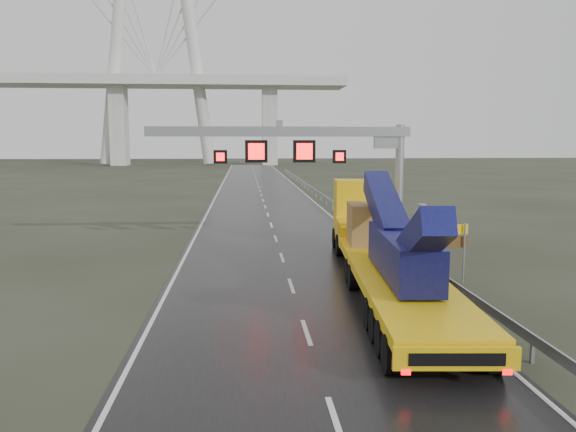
{
  "coord_description": "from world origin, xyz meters",
  "views": [
    {
      "loc": [
        -1.98,
        -13.64,
        6.23
      ],
      "look_at": [
        -0.21,
        9.15,
        3.2
      ],
      "focal_mm": 35.0,
      "sensor_mm": 36.0,
      "label": 1
    }
  ],
  "objects": [
    {
      "name": "ground",
      "position": [
        0.0,
        0.0,
        0.0
      ],
      "size": [
        400.0,
        400.0,
        0.0
      ],
      "primitive_type": "plane",
      "color": "#2A2D20",
      "rests_on": "ground"
    },
    {
      "name": "road",
      "position": [
        0.0,
        40.0,
        0.01
      ],
      "size": [
        11.0,
        200.0,
        0.02
      ],
      "primitive_type": "cube",
      "color": "black",
      "rests_on": "ground"
    },
    {
      "name": "guardrail",
      "position": [
        6.1,
        30.0,
        0.7
      ],
      "size": [
        0.2,
        140.0,
        1.4
      ],
      "primitive_type": null,
      "color": "#93969B",
      "rests_on": "ground"
    },
    {
      "name": "sign_gantry",
      "position": [
        2.1,
        17.99,
        5.61
      ],
      "size": [
        14.9,
        1.2,
        7.42
      ],
      "color": "beige",
      "rests_on": "ground"
    },
    {
      "name": "heavy_haul_truck",
      "position": [
        4.12,
        11.31,
        1.89
      ],
      "size": [
        4.57,
        20.9,
        4.87
      ],
      "rotation": [
        0.0,
        0.0,
        -0.08
      ],
      "color": "yellow",
      "rests_on": "ground"
    },
    {
      "name": "exit_sign_pair",
      "position": [
        7.1,
        10.0,
        1.87
      ],
      "size": [
        1.53,
        0.45,
        2.68
      ],
      "rotation": [
        0.0,
        0.0,
        0.25
      ],
      "color": "gray",
      "rests_on": "ground"
    },
    {
      "name": "striped_barrier",
      "position": [
        8.0,
        16.83,
        0.56
      ],
      "size": [
        0.7,
        0.45,
        1.11
      ],
      "primitive_type": "cube",
      "rotation": [
        0.0,
        0.0,
        0.16
      ],
      "color": "red",
      "rests_on": "ground"
    }
  ]
}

